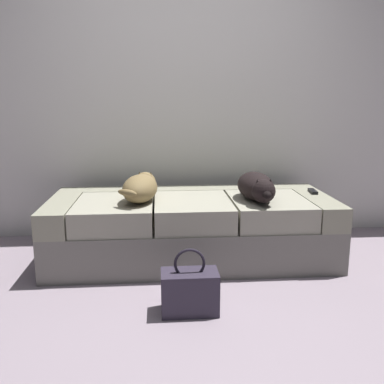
% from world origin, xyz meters
% --- Properties ---
extents(ground_plane, '(10.00, 10.00, 0.00)m').
position_xyz_m(ground_plane, '(0.00, 0.00, 0.00)').
color(ground_plane, gray).
extents(back_wall, '(6.40, 0.10, 2.80)m').
position_xyz_m(back_wall, '(0.00, 1.70, 1.40)').
color(back_wall, silver).
rests_on(back_wall, ground).
extents(couch, '(2.07, 0.87, 0.47)m').
position_xyz_m(couch, '(0.00, 1.02, 0.23)').
color(couch, slate).
rests_on(couch, ground).
extents(dog_tan, '(0.30, 0.56, 0.19)m').
position_xyz_m(dog_tan, '(-0.37, 0.95, 0.57)').
color(dog_tan, olive).
rests_on(dog_tan, couch).
extents(dog_dark, '(0.26, 0.58, 0.20)m').
position_xyz_m(dog_dark, '(0.46, 0.89, 0.57)').
color(dog_dark, black).
rests_on(dog_dark, couch).
extents(tv_remote, '(0.06, 0.15, 0.02)m').
position_xyz_m(tv_remote, '(0.95, 1.10, 0.48)').
color(tv_remote, black).
rests_on(tv_remote, couch).
extents(handbag, '(0.32, 0.18, 0.38)m').
position_xyz_m(handbag, '(-0.08, 0.19, 0.13)').
color(handbag, '#312A3A').
rests_on(handbag, ground).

